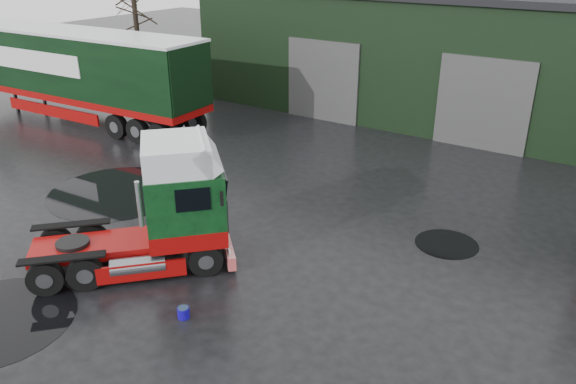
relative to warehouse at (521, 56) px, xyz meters
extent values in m
plane|color=black|center=(-2.00, -20.00, -3.16)|extent=(100.00, 100.00, 0.00)
cube|color=black|center=(0.00, 0.00, -0.16)|extent=(32.00, 12.00, 6.00)
cylinder|color=#110692|center=(-2.31, -22.38, -3.02)|extent=(0.35, 0.35, 0.28)
cylinder|color=black|center=(1.82, -15.25, -3.15)|extent=(1.91, 1.91, 0.01)
cylinder|color=black|center=(-9.59, -18.17, -3.15)|extent=(4.98, 4.98, 0.01)
camera|label=1|loc=(6.05, -30.37, 5.26)|focal=35.00mm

